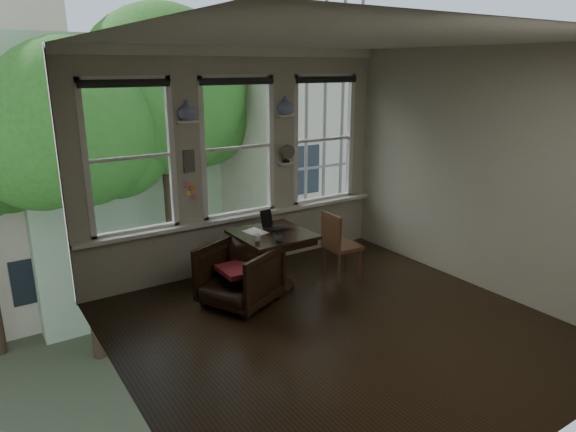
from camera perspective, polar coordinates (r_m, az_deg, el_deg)
ground at (r=5.77m, az=5.45°, el=-12.35°), size 4.50×4.50×0.00m
ceiling at (r=5.07m, az=6.41°, el=18.92°), size 4.50×4.50×0.00m
wall_back at (r=7.07m, az=-5.71°, el=5.97°), size 4.50×0.00×4.50m
wall_front at (r=3.83m, az=27.61°, el=-4.87°), size 4.50×0.00×4.50m
wall_left at (r=4.23m, az=-18.57°, el=-1.94°), size 0.00×4.50×4.50m
wall_right at (r=6.84m, az=20.77°, el=4.64°), size 0.00×4.50×4.50m
window_left at (r=6.50m, az=-17.20°, el=6.21°), size 1.10×0.12×1.90m
window_center at (r=7.03m, az=-5.75°, el=7.58°), size 1.10×0.12×1.90m
window_right at (r=7.80m, az=3.81°, el=8.49°), size 1.10×0.12×1.90m
shelf_left at (r=6.59m, az=-11.12°, el=10.27°), size 0.26×0.16×0.03m
shelf_right at (r=7.26m, az=-0.30°, el=11.11°), size 0.26×0.16×0.03m
intercom at (r=6.69m, az=-10.98°, el=6.03°), size 0.14×0.06×0.28m
sticky_notes at (r=6.76m, az=-10.84°, el=3.12°), size 0.16×0.01×0.24m
desk_fan at (r=7.32m, az=-0.21°, el=6.65°), size 0.20×0.20×0.24m
vase_left at (r=6.58m, az=-11.18°, el=11.48°), size 0.24×0.24×0.25m
vase_right at (r=7.25m, az=-0.31°, el=12.21°), size 0.24×0.24×0.25m
table at (r=6.57m, az=-1.74°, el=-4.97°), size 0.90×0.90×0.75m
armchair_left at (r=6.16m, az=-5.42°, el=-6.57°), size 1.08×1.07×0.75m
cushion_red at (r=6.13m, az=-5.44°, el=-5.91°), size 0.45×0.45×0.06m
side_chair_right at (r=6.89m, az=6.08°, el=-3.29°), size 0.45×0.45×0.92m
laptop at (r=6.50m, az=-0.99°, el=-1.57°), size 0.34×0.24×0.03m
mug at (r=6.15m, az=-3.45°, el=-2.40°), size 0.10×0.10×0.08m
drinking_glass at (r=6.10m, az=-1.08°, el=-2.41°), size 0.15×0.15×0.10m
tablet at (r=6.67m, az=-2.41°, el=-0.26°), size 0.17×0.09×0.22m
papers at (r=6.48m, az=-3.66°, el=-1.77°), size 0.27×0.34×0.00m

